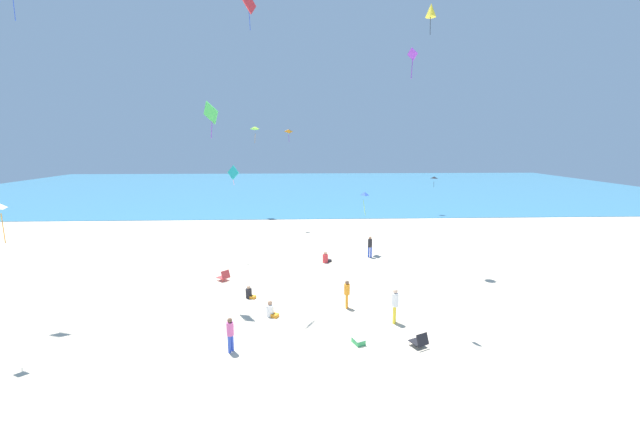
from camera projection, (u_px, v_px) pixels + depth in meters
The scene contains 22 objects.
ground_plane at pixel (318, 269), 24.46m from camera, with size 120.00×120.00×0.00m, color beige.
ocean_water at pixel (309, 187), 69.61m from camera, with size 120.00×60.00×0.05m, color teal.
beach_chair_far_left at pixel (420, 341), 15.01m from camera, with size 0.77×0.81×0.63m.
beach_chair_far_right at pixel (224, 276), 22.24m from camera, with size 0.85×0.85×0.66m.
cooler_box at pixel (358, 341), 15.33m from camera, with size 0.56×0.64×0.25m.
person_0 at pixel (370, 245), 26.73m from camera, with size 0.38×0.38×1.52m.
person_1 at pixel (326, 258), 25.69m from camera, with size 0.70×0.60×0.78m.
person_2 at pixel (271, 310), 17.73m from camera, with size 0.68×0.57×0.76m.
person_3 at pixel (230, 332), 14.61m from camera, with size 0.38×0.38×1.40m.
person_4 at pixel (395, 303), 16.97m from camera, with size 0.40×0.40×1.61m.
person_5 at pixel (249, 293), 19.82m from camera, with size 0.60×0.47×0.68m.
person_6 at pixel (347, 292), 18.53m from camera, with size 0.29×0.29×1.40m.
kite_red at pixel (249, 3), 18.06m from camera, with size 0.57×0.96×1.76m.
kite_orange at pixel (289, 131), 34.89m from camera, with size 0.76×0.69×1.23m.
kite_purple at pixel (412, 56), 16.23m from camera, with size 0.36×0.43×1.26m.
kite_white at pixel (1, 207), 13.83m from camera, with size 0.45×0.37×1.54m.
kite_yellow at pixel (431, 10), 23.41m from camera, with size 0.87×0.87×1.81m.
kite_lime at pixel (255, 128), 40.87m from camera, with size 1.01×0.90×1.81m.
kite_green at pixel (211, 113), 18.31m from camera, with size 0.87×0.78×1.74m.
kite_black at pixel (434, 178), 42.30m from camera, with size 0.80×0.77×1.20m.
kite_blue at pixel (365, 194), 27.36m from camera, with size 0.56×0.75×1.75m.
kite_teal at pixel (233, 173), 25.70m from camera, with size 0.86×0.52×1.35m.
Camera 1 is at (-0.80, -13.39, 7.96)m, focal length 21.45 mm.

